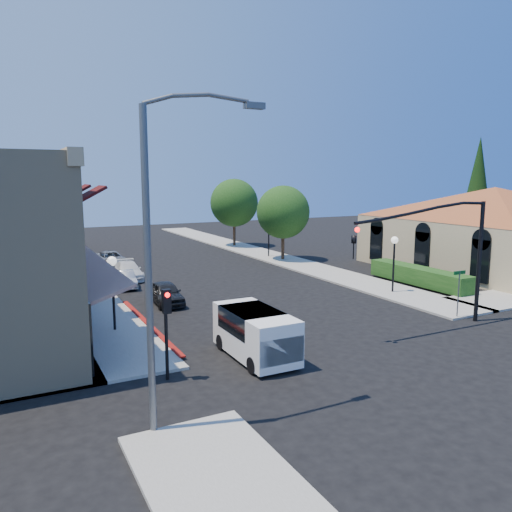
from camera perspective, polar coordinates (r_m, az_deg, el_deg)
name	(u,v)px	position (r m, az deg, el deg)	size (l,w,h in m)	color
ground	(370,356)	(21.07, 12.93, -11.08)	(120.00, 120.00, 0.00)	black
sidewalk_left	(62,267)	(42.79, -21.32, -1.18)	(3.50, 50.00, 0.12)	gray
sidewalk_right	(256,252)	(47.80, -0.02, 0.45)	(3.50, 50.00, 0.12)	gray
curb_red_strip	(149,327)	(24.82, -12.16, -7.96)	(0.25, 10.00, 0.06)	maroon
mission_building	(493,221)	(43.99, 25.46, 3.68)	(30.12, 30.12, 6.40)	#CDB486
hedge	(418,285)	(35.14, 18.06, -3.21)	(1.40, 8.00, 1.10)	#184212
conifer_far	(478,186)	(52.60, 24.00, 7.35)	(3.20, 3.20, 11.00)	#382216
street_tree_a	(283,212)	(43.02, 3.11, 5.03)	(4.56, 4.56, 6.48)	#382216
street_tree_b	(234,203)	(51.85, -2.52, 6.09)	(4.94, 4.94, 7.02)	#382216
signal_mast_arm	(450,243)	(25.21, 21.27, 1.40)	(8.01, 0.39, 6.00)	black
secondary_signal	(167,317)	(17.80, -10.19, -6.90)	(0.28, 0.42, 3.32)	black
cobra_streetlight	(160,248)	(13.67, -10.88, 0.93)	(3.60, 0.25, 9.31)	#595B5E
street_name_sign	(459,286)	(27.28, 22.17, -3.21)	(0.80, 0.06, 2.50)	#595B5E
lamppost_left_near	(112,274)	(23.83, -16.09, -2.04)	(0.44, 0.44, 3.57)	black
lamppost_left_far	(71,241)	(37.52, -20.34, 1.66)	(0.44, 0.44, 3.57)	black
lamppost_right_near	(394,250)	(31.76, 15.52, 0.67)	(0.44, 0.44, 3.57)	black
lamppost_right_far	(269,227)	(44.73, 1.47, 3.31)	(0.44, 0.44, 3.57)	black
white_van	(256,331)	(20.00, -0.02, -8.58)	(1.94, 4.33, 1.92)	white
parked_car_a	(166,293)	(28.90, -10.26, -4.19)	(1.50, 3.72, 1.27)	black
parked_car_b	(125,279)	(33.80, -14.71, -2.59)	(1.15, 3.29, 1.09)	#AAADAF
parked_car_c	(128,271)	(36.46, -14.41, -1.64)	(1.70, 4.19, 1.22)	silver
parked_car_d	(111,259)	(42.38, -16.24, -0.29)	(1.94, 4.20, 1.17)	gray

